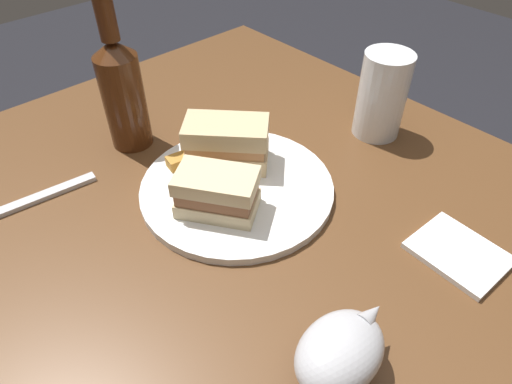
{
  "coord_description": "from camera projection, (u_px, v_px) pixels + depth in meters",
  "views": [
    {
      "loc": [
        0.29,
        -0.31,
        1.17
      ],
      "look_at": [
        -0.05,
        0.0,
        0.75
      ],
      "focal_mm": 31.75,
      "sensor_mm": 36.0,
      "label": 1
    }
  ],
  "objects": [
    {
      "name": "pint_glass",
      "position": [
        381.0,
        101.0,
        0.74
      ],
      "size": [
        0.08,
        0.08,
        0.14
      ],
      "color": "white",
      "rests_on": "dining_table"
    },
    {
      "name": "cider_bottle",
      "position": [
        122.0,
        89.0,
        0.69
      ],
      "size": [
        0.07,
        0.07,
        0.26
      ],
      "color": "#47230F",
      "rests_on": "dining_table"
    },
    {
      "name": "potato_wedge_back",
      "position": [
        200.0,
        181.0,
        0.65
      ],
      "size": [
        0.04,
        0.02,
        0.02
      ],
      "primitive_type": "cube",
      "rotation": [
        0.0,
        0.0,
        3.17
      ],
      "color": "gold",
      "rests_on": "plate"
    },
    {
      "name": "dining_table",
      "position": [
        271.0,
        358.0,
        0.86
      ],
      "size": [
        1.09,
        0.84,
        0.72
      ],
      "primitive_type": "cube",
      "color": "brown",
      "rests_on": "ground"
    },
    {
      "name": "napkin",
      "position": [
        458.0,
        253.0,
        0.57
      ],
      "size": [
        0.11,
        0.1,
        0.01
      ],
      "primitive_type": "cube",
      "rotation": [
        0.0,
        0.0,
        -0.05
      ],
      "color": "white",
      "rests_on": "dining_table"
    },
    {
      "name": "potato_wedge_middle",
      "position": [
        198.0,
        192.0,
        0.63
      ],
      "size": [
        0.04,
        0.06,
        0.02
      ],
      "primitive_type": "cube",
      "rotation": [
        0.0,
        0.0,
        4.31
      ],
      "color": "#AD702D",
      "rests_on": "plate"
    },
    {
      "name": "plate",
      "position": [
        237.0,
        188.0,
        0.66
      ],
      "size": [
        0.28,
        0.28,
        0.01
      ],
      "primitive_type": "cylinder",
      "color": "white",
      "rests_on": "dining_table"
    },
    {
      "name": "fork",
      "position": [
        34.0,
        200.0,
        0.65
      ],
      "size": [
        0.04,
        0.18,
        0.01
      ],
      "primitive_type": "cube",
      "rotation": [
        0.0,
        0.0,
        4.59
      ],
      "color": "silver",
      "rests_on": "dining_table"
    },
    {
      "name": "gravy_boat",
      "position": [
        341.0,
        351.0,
        0.43
      ],
      "size": [
        0.08,
        0.12,
        0.07
      ],
      "color": "#B7B7BC",
      "rests_on": "dining_table"
    },
    {
      "name": "potato_wedge_front",
      "position": [
        190.0,
        186.0,
        0.64
      ],
      "size": [
        0.03,
        0.04,
        0.01
      ],
      "primitive_type": "cube",
      "rotation": [
        0.0,
        0.0,
        1.85
      ],
      "color": "#B77F33",
      "rests_on": "plate"
    },
    {
      "name": "sandwich_half_left",
      "position": [
        227.0,
        143.0,
        0.67
      ],
      "size": [
        0.14,
        0.13,
        0.07
      ],
      "color": "#CCB284",
      "rests_on": "plate"
    },
    {
      "name": "potato_wedge_left_edge",
      "position": [
        183.0,
        159.0,
        0.69
      ],
      "size": [
        0.03,
        0.05,
        0.02
      ],
      "primitive_type": "cube",
      "rotation": [
        0.0,
        0.0,
        1.4
      ],
      "color": "#B77F33",
      "rests_on": "plate"
    },
    {
      "name": "sandwich_half_right",
      "position": [
        217.0,
        192.0,
        0.6
      ],
      "size": [
        0.12,
        0.11,
        0.06
      ],
      "color": "beige",
      "rests_on": "plate"
    }
  ]
}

